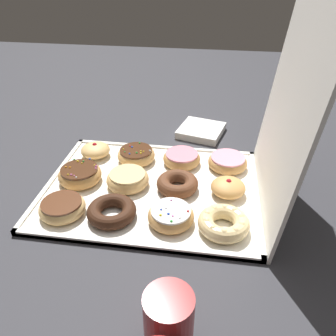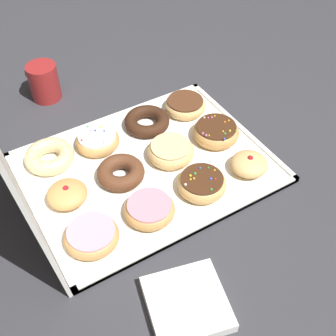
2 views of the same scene
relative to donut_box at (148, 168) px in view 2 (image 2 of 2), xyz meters
The scene contains 16 objects.
ground_plane 0.01m from the donut_box, ahead, with size 3.00×3.00×0.00m, color #333338.
donut_box is the anchor object (origin of this frame).
jelly_filled_donut_0 0.24m from the donut_box, 123.75° to the right, with size 0.09×0.09×0.05m.
sprinkle_donut_1 0.20m from the donut_box, 91.43° to the right, with size 0.12×0.12×0.04m.
chocolate_frosted_donut_2 0.24m from the donut_box, 54.95° to the right, with size 0.11×0.11×0.03m.
sprinkle_donut_3 0.15m from the donut_box, 151.04° to the right, with size 0.11×0.11×0.04m.
glazed_ring_donut_4 0.07m from the donut_box, 93.04° to the right, with size 0.11×0.11×0.04m.
chocolate_cake_ring_donut_5 0.15m from the donut_box, 28.72° to the right, with size 0.12×0.12×0.03m.
pink_frosted_donut_6 0.15m from the donut_box, 152.40° to the left, with size 0.11×0.11×0.04m.
chocolate_cake_ring_donut_7 0.07m from the donut_box, 92.48° to the left, with size 0.11×0.11×0.04m.
sprinkle_donut_8 0.15m from the donut_box, 28.94° to the left, with size 0.11×0.11×0.04m.
pink_frosted_donut_9 0.24m from the donut_box, 122.37° to the left, with size 0.11×0.11×0.04m.
jelly_filled_donut_10 0.20m from the donut_box, 91.18° to the left, with size 0.09×0.09×0.05m.
cruller_donut_11 0.24m from the donut_box, 54.95° to the left, with size 0.12×0.12×0.04m.
coffee_mug 0.42m from the donut_box, 14.52° to the left, with size 0.10×0.08×0.10m.
napkin_stack 0.36m from the donut_box, 162.13° to the left, with size 0.14×0.14×0.02m, color white.
Camera 2 is at (-0.66, 0.34, 0.77)m, focal length 47.59 mm.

